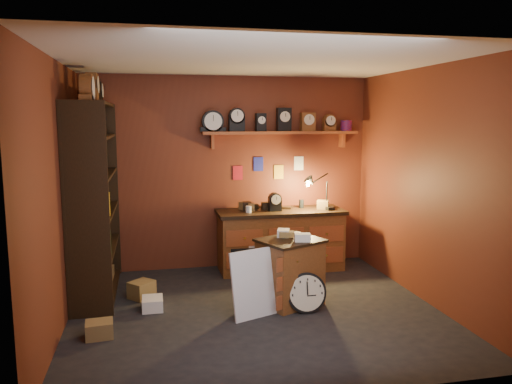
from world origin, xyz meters
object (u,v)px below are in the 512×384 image
object	(u,v)px
low_cabinet	(290,269)
big_round_clock	(306,293)
workbench	(281,236)
shelving_unit	(91,192)

from	to	relation	value
low_cabinet	big_round_clock	size ratio (longest dim) A/B	1.89
workbench	big_round_clock	distance (m)	1.63
shelving_unit	workbench	xyz separation A→B (m)	(2.46, 0.49, -0.78)
low_cabinet	big_round_clock	bearing A→B (deg)	-94.42
workbench	big_round_clock	size ratio (longest dim) A/B	3.95
shelving_unit	big_round_clock	xyz separation A→B (m)	(2.33, -1.11, -1.03)
workbench	big_round_clock	bearing A→B (deg)	-94.71
workbench	low_cabinet	size ratio (longest dim) A/B	2.09
workbench	shelving_unit	bearing A→B (deg)	-168.64
workbench	low_cabinet	world-z (taller)	workbench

